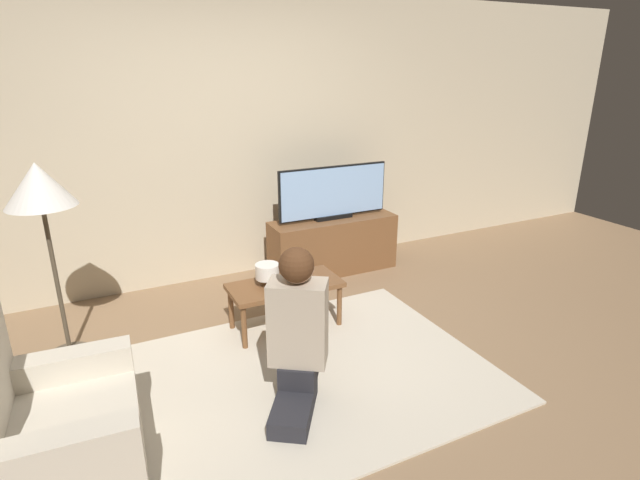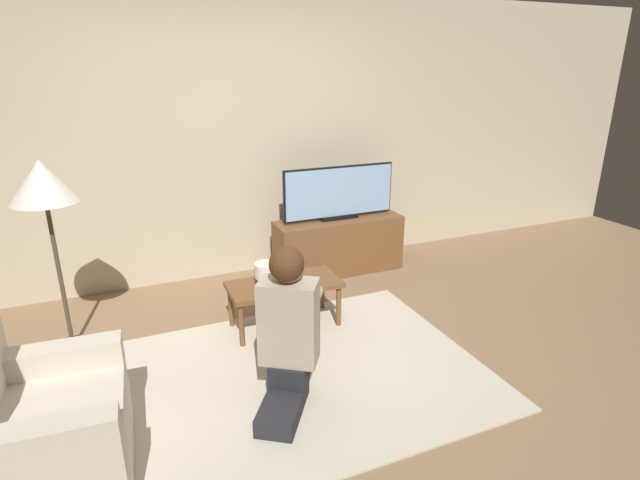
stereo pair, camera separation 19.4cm
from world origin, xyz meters
TOP-DOWN VIEW (x-y plane):
  - ground_plane at (0.00, 0.00)m, footprint 10.00×10.00m
  - wall_back at (0.00, 1.93)m, footprint 10.00×0.06m
  - rug at (0.00, 0.00)m, footprint 2.33×1.81m
  - tv_stand at (0.96, 1.52)m, footprint 1.26×0.37m
  - tv at (0.96, 1.52)m, footprint 1.12×0.08m
  - coffee_table at (0.10, 0.66)m, footprint 0.86×0.40m
  - floor_lamp at (-1.43, 0.97)m, footprint 0.43×0.43m
  - armchair at (-1.49, -0.38)m, footprint 0.75×0.82m
  - person_kneeling at (-0.18, -0.20)m, footprint 0.66×0.82m
  - table_lamp at (-0.03, 0.69)m, footprint 0.18×0.18m
  - remote at (0.09, 0.58)m, footprint 0.04×0.15m

SIDE VIEW (x-z plane):
  - ground_plane at x=0.00m, z-range 0.00..0.00m
  - rug at x=0.00m, z-range 0.00..0.02m
  - tv_stand at x=0.96m, z-range 0.00..0.55m
  - armchair at x=-1.49m, z-range -0.17..0.82m
  - coffee_table at x=0.10m, z-range 0.14..0.53m
  - remote at x=0.09m, z-range 0.38..0.40m
  - table_lamp at x=-0.03m, z-range 0.40..0.57m
  - person_kneeling at x=-0.18m, z-range 0.01..1.00m
  - tv at x=0.96m, z-range 0.55..1.07m
  - floor_lamp at x=-1.43m, z-range 0.49..1.88m
  - wall_back at x=0.00m, z-range 0.00..2.60m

